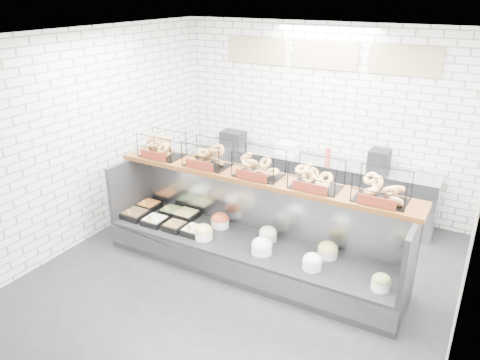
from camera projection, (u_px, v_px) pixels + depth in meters
The scene contains 5 objects.
ground at pixel (239, 280), 5.99m from camera, with size 5.50×5.50×0.00m, color black.
room_shell at pixel (263, 113), 5.69m from camera, with size 5.02×5.51×3.01m.
display_case at pixel (250, 245), 6.16m from camera, with size 4.00×0.90×1.20m.
bagel_shelf at pixel (258, 167), 5.88m from camera, with size 4.10×0.50×0.40m.
prep_counter at pixel (310, 182), 7.78m from camera, with size 4.00×0.60×1.20m.
Camera 1 is at (2.48, -4.39, 3.48)m, focal length 35.00 mm.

